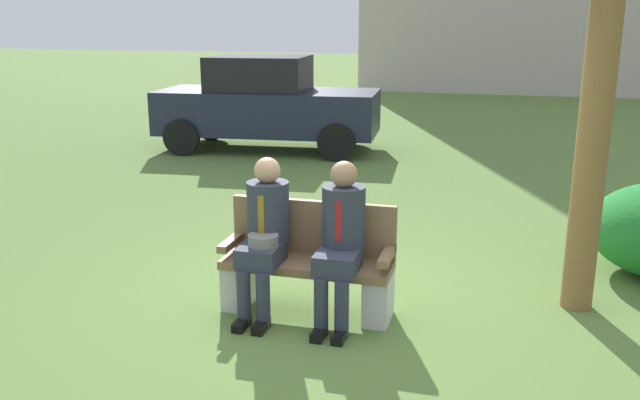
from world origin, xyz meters
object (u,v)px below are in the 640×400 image
at_px(park_bench, 309,265).
at_px(seated_man_right, 341,235).
at_px(parked_car_near, 266,104).
at_px(seated_man_left, 265,229).

bearing_deg(park_bench, seated_man_right, -22.33).
bearing_deg(parked_car_near, seated_man_left, -70.59).
bearing_deg(seated_man_left, parked_car_near, 109.41).
bearing_deg(seated_man_right, park_bench, 157.67).
height_order(park_bench, seated_man_left, seated_man_left).
xyz_separation_m(seated_man_right, parked_car_near, (-2.97, 6.67, 0.12)).
relative_size(park_bench, parked_car_near, 0.34).
height_order(seated_man_right, parked_car_near, parked_car_near).
bearing_deg(seated_man_left, park_bench, 21.17).
distance_m(seated_man_left, parked_car_near, 7.08).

